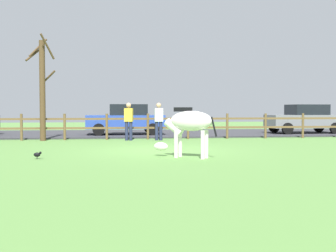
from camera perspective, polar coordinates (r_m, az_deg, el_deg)
The scene contains 10 objects.
ground_plane at distance 13.78m, azimuth -1.07°, elevation -3.34°, with size 60.00×60.00×0.00m, color #5B8C42.
parking_asphalt at distance 23.02m, azimuth -3.51°, elevation -1.01°, with size 28.00×7.40×0.05m, color #38383D.
paddock_fence at distance 18.71m, azimuth -2.77°, elevation 0.18°, with size 22.06×0.11×1.16m.
bare_tree at distance 18.71m, azimuth -16.81°, elevation 5.16°, with size 1.25×1.25×4.51m.
zebra at distance 11.64m, azimuth 2.80°, elevation 0.18°, with size 1.69×1.26×1.41m.
crow_on_grass at distance 11.90m, azimuth -17.43°, elevation -3.73°, with size 0.21×0.10×0.20m.
parked_car_blue at distance 21.69m, azimuth -5.77°, elevation 0.94°, with size 4.04×1.96×1.56m.
parked_car_grey at distance 23.92m, azimuth 18.19°, elevation 0.97°, with size 4.06×1.99×1.56m.
visitor_left_of_tree at distance 18.10m, azimuth -5.40°, elevation 0.88°, with size 0.40×0.29×1.64m.
visitor_right_of_tree at distance 18.15m, azimuth -1.28°, elevation 0.89°, with size 0.36×0.23×1.64m.
Camera 1 is at (-1.44, -13.64, 1.36)m, focal length 44.55 mm.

